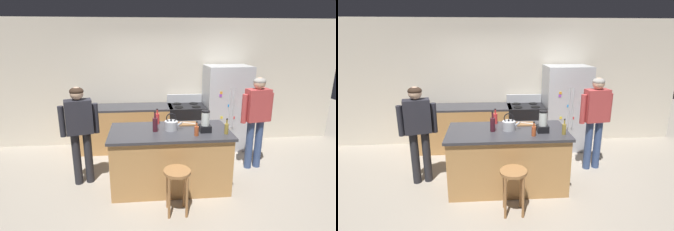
# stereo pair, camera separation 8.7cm
# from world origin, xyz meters

# --- Properties ---
(ground_plane) EXTENTS (14.00, 14.00, 0.00)m
(ground_plane) POSITION_xyz_m (0.00, 0.00, 0.00)
(ground_plane) COLOR #9E9384
(back_wall) EXTENTS (8.00, 0.10, 2.70)m
(back_wall) POSITION_xyz_m (0.00, 1.95, 1.35)
(back_wall) COLOR beige
(back_wall) RESTS_ON ground_plane
(kitchen_island) EXTENTS (1.84, 0.93, 0.94)m
(kitchen_island) POSITION_xyz_m (0.00, 0.00, 0.47)
(kitchen_island) COLOR #B7844C
(kitchen_island) RESTS_ON ground_plane
(back_counter_run) EXTENTS (2.00, 0.64, 0.94)m
(back_counter_run) POSITION_xyz_m (-0.80, 1.55, 0.47)
(back_counter_run) COLOR #B7844C
(back_counter_run) RESTS_ON ground_plane
(refrigerator) EXTENTS (0.90, 0.73, 1.76)m
(refrigerator) POSITION_xyz_m (1.35, 1.50, 0.88)
(refrigerator) COLOR #B7BABF
(refrigerator) RESTS_ON ground_plane
(stove_range) EXTENTS (0.76, 0.65, 1.12)m
(stove_range) POSITION_xyz_m (0.50, 1.52, 0.48)
(stove_range) COLOR black
(stove_range) RESTS_ON ground_plane
(person_by_island_left) EXTENTS (0.59, 0.32, 1.60)m
(person_by_island_left) POSITION_xyz_m (-1.39, 0.21, 0.97)
(person_by_island_left) COLOR #26262B
(person_by_island_left) RESTS_ON ground_plane
(person_by_sink_right) EXTENTS (0.60, 0.28, 1.66)m
(person_by_sink_right) POSITION_xyz_m (1.58, 0.49, 1.01)
(person_by_sink_right) COLOR #384C7A
(person_by_sink_right) RESTS_ON ground_plane
(bar_stool) EXTENTS (0.36, 0.36, 0.64)m
(bar_stool) POSITION_xyz_m (0.02, -0.72, 0.50)
(bar_stool) COLOR #9E6B3D
(bar_stool) RESTS_ON ground_plane
(blender_appliance) EXTENTS (0.17, 0.17, 0.33)m
(blender_appliance) POSITION_xyz_m (0.52, -0.10, 1.08)
(blender_appliance) COLOR black
(blender_appliance) RESTS_ON kitchen_island
(bottle_wine) EXTENTS (0.08, 0.08, 0.32)m
(bottle_wine) POSITION_xyz_m (-0.23, -0.02, 1.05)
(bottle_wine) COLOR #471923
(bottle_wine) RESTS_ON kitchen_island
(bottle_vinegar) EXTENTS (0.06, 0.06, 0.24)m
(bottle_vinegar) POSITION_xyz_m (0.81, -0.23, 1.02)
(bottle_vinegar) COLOR olive
(bottle_vinegar) RESTS_ON kitchen_island
(bottle_cooking_sauce) EXTENTS (0.06, 0.06, 0.22)m
(bottle_cooking_sauce) POSITION_xyz_m (0.36, -0.27, 1.02)
(bottle_cooking_sauce) COLOR #B24C26
(bottle_cooking_sauce) RESTS_ON kitchen_island
(bottle_soda) EXTENTS (0.07, 0.07, 0.26)m
(bottle_soda) POSITION_xyz_m (-0.17, 0.35, 1.03)
(bottle_soda) COLOR red
(bottle_soda) RESTS_ON kitchen_island
(tea_kettle) EXTENTS (0.28, 0.20, 0.27)m
(tea_kettle) POSITION_xyz_m (0.02, 0.02, 1.02)
(tea_kettle) COLOR #B7BABF
(tea_kettle) RESTS_ON kitchen_island
(cutting_board) EXTENTS (0.30, 0.20, 0.02)m
(cutting_board) POSITION_xyz_m (0.32, 0.27, 0.95)
(cutting_board) COLOR brown
(cutting_board) RESTS_ON kitchen_island
(chef_knife) EXTENTS (0.21, 0.12, 0.01)m
(chef_knife) POSITION_xyz_m (0.34, 0.27, 0.96)
(chef_knife) COLOR #B7BABF
(chef_knife) RESTS_ON cutting_board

